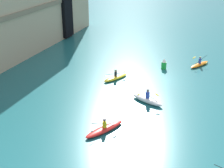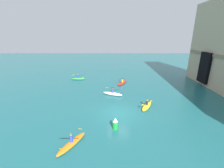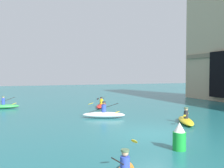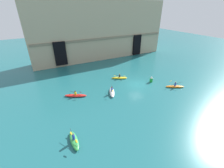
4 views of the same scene
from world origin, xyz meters
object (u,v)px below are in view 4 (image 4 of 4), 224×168
Objects in this scene: kayak_orange at (175,86)px; kayak_green at (74,140)px; marker_buoy at (151,79)px; kayak_red at (76,95)px; kayak_yellow at (119,78)px; kayak_white at (112,92)px.

kayak_orange is 19.36m from kayak_green.
kayak_green is 2.38× the size of marker_buoy.
kayak_red is 17.22m from kayak_orange.
kayak_red is 9.85m from kayak_yellow.
kayak_green is at bearing -156.63° from marker_buoy.
kayak_yellow is at bearing -18.88° from kayak_white.
kayak_white is 10.77m from kayak_green.
kayak_orange reaches higher than kayak_red.
kayak_white is 1.01× the size of kayak_orange.
kayak_green is (-8.20, -6.98, -0.03)m from kayak_white.
kayak_yellow is at bearing 134.22° from kayak_green.
kayak_orange is 1.11× the size of kayak_green.
kayak_yellow is 0.98× the size of kayak_white.
kayak_orange is 2.65× the size of marker_buoy.
kayak_red is at bearing 164.80° from kayak_green.
marker_buoy is (14.13, -1.59, 0.35)m from kayak_red.
kayak_white is 2.67× the size of marker_buoy.
kayak_white is at bearing 11.14° from kayak_orange.
kayak_orange is at bearing 102.00° from kayak_green.
marker_buoy is at bearing -29.45° from kayak_orange.
kayak_yellow is 10.32m from kayak_orange.
marker_buoy is at bearing -158.32° from kayak_red.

